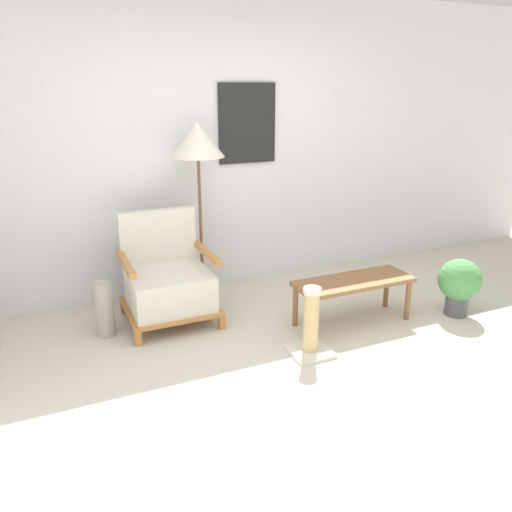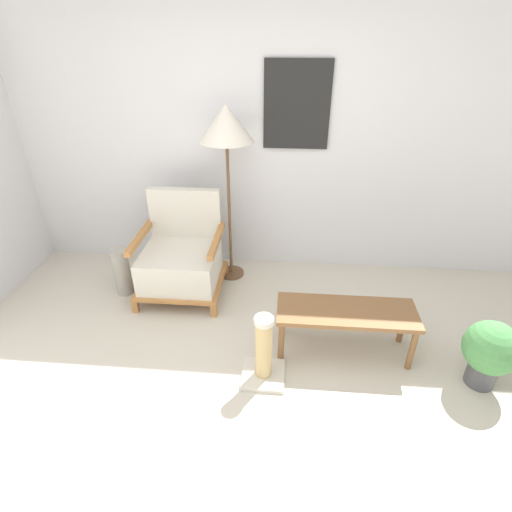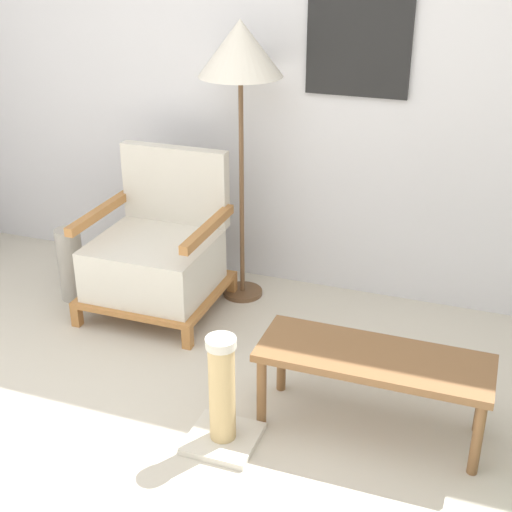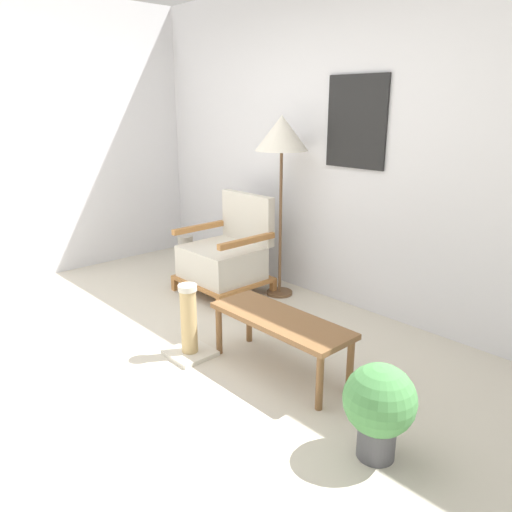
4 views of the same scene
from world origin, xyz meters
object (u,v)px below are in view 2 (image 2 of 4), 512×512
object	(u,v)px
coffee_table	(346,316)
potted_plant	(490,351)
scratching_post	(263,355)
armchair	(181,259)
floor_lamp	(226,129)
vase	(122,272)

from	to	relation	value
coffee_table	potted_plant	bearing A→B (deg)	-14.65
coffee_table	scratching_post	size ratio (longest dim) A/B	1.90
armchair	potted_plant	xyz separation A→B (m)	(2.29, -0.91, -0.04)
coffee_table	floor_lamp	bearing A→B (deg)	134.88
vase	potted_plant	bearing A→B (deg)	-16.47
floor_lamp	coffee_table	world-z (taller)	floor_lamp
armchair	potted_plant	distance (m)	2.47
coffee_table	scratching_post	bearing A→B (deg)	-151.57
armchair	floor_lamp	world-z (taller)	floor_lamp
armchair	coffee_table	bearing A→B (deg)	-26.06
vase	scratching_post	size ratio (longest dim) A/B	0.84
armchair	coffee_table	size ratio (longest dim) A/B	0.89
floor_lamp	coffee_table	bearing A→B (deg)	-45.12
vase	scratching_post	bearing A→B (deg)	-34.17
floor_lamp	potted_plant	size ratio (longest dim) A/B	3.20
floor_lamp	vase	xyz separation A→B (m)	(-0.93, -0.39, -1.19)
coffee_table	potted_plant	distance (m)	0.94
scratching_post	potted_plant	bearing A→B (deg)	2.79
floor_lamp	coffee_table	xyz separation A→B (m)	(0.98, -0.98, -1.08)
floor_lamp	armchair	bearing A→B (deg)	-142.11
floor_lamp	scratching_post	xyz separation A→B (m)	(0.40, -1.29, -1.20)
floor_lamp	scratching_post	distance (m)	1.81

